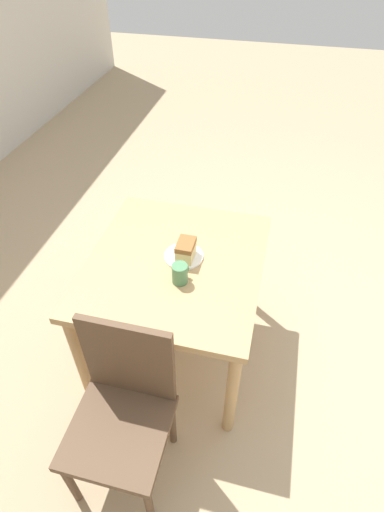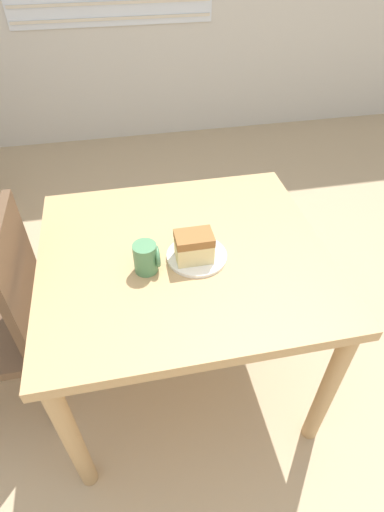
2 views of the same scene
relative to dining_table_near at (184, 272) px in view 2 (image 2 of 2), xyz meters
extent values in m
plane|color=tan|center=(0.05, -0.53, -0.63)|extent=(14.00, 14.00, 0.00)
cube|color=beige|center=(-0.08, 2.45, 0.32)|extent=(1.49, 0.01, 0.02)
cube|color=beige|center=(-0.08, 2.45, 0.42)|extent=(1.49, 0.01, 0.02)
cube|color=tan|center=(0.00, 0.00, 0.08)|extent=(0.99, 0.89, 0.04)
cylinder|color=tan|center=(-0.44, -0.40, -0.28)|extent=(0.06, 0.06, 0.69)
cylinder|color=tan|center=(0.44, -0.40, -0.28)|extent=(0.06, 0.06, 0.69)
cylinder|color=tan|center=(-0.44, 0.40, -0.28)|extent=(0.06, 0.06, 0.69)
cylinder|color=tan|center=(0.44, 0.40, -0.28)|extent=(0.06, 0.06, 0.69)
cylinder|color=brown|center=(-0.58, 0.23, -0.44)|extent=(0.04, 0.04, 0.38)
cylinder|color=brown|center=(-0.58, -0.13, -0.44)|extent=(0.04, 0.04, 0.38)
cube|color=brown|center=(-0.57, 0.05, 0.03)|extent=(0.03, 0.41, 0.47)
cylinder|color=white|center=(0.04, -0.04, 0.11)|extent=(0.20, 0.20, 0.01)
cube|color=beige|center=(0.03, -0.05, 0.15)|extent=(0.12, 0.08, 0.07)
cube|color=#936033|center=(0.03, -0.05, 0.20)|extent=(0.12, 0.09, 0.03)
cylinder|color=#4C8456|center=(-0.13, -0.06, 0.15)|extent=(0.08, 0.08, 0.10)
torus|color=#4C8456|center=(-0.10, -0.06, 0.15)|extent=(0.01, 0.07, 0.07)
camera|label=1|loc=(-1.43, -0.44, 1.50)|focal=28.00mm
camera|label=2|loc=(-0.17, -1.01, 1.02)|focal=28.00mm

